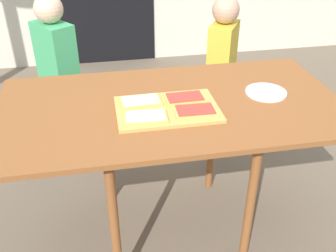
# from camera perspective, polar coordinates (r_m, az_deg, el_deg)

# --- Properties ---
(ground_plane) EXTENTS (16.00, 16.00, 0.00)m
(ground_plane) POSITION_cam_1_polar(r_m,az_deg,el_deg) (2.08, 0.39, -14.80)
(ground_plane) COLOR brown
(dining_table) EXTENTS (1.46, 0.76, 0.74)m
(dining_table) POSITION_cam_1_polar(r_m,az_deg,el_deg) (1.66, 0.47, 1.34)
(dining_table) COLOR brown
(dining_table) RESTS_ON ground
(cutting_board) EXTENTS (0.42, 0.28, 0.01)m
(cutting_board) POSITION_cam_1_polar(r_m,az_deg,el_deg) (1.56, -0.10, 2.50)
(cutting_board) COLOR #D8A050
(cutting_board) RESTS_ON dining_table
(pizza_slice_far_left) EXTENTS (0.17, 0.11, 0.01)m
(pizza_slice_far_left) POSITION_cam_1_polar(r_m,az_deg,el_deg) (1.60, -4.08, 3.70)
(pizza_slice_far_left) COLOR #D6B557
(pizza_slice_far_left) RESTS_ON cutting_board
(pizza_slice_far_right) EXTENTS (0.17, 0.11, 0.01)m
(pizza_slice_far_right) POSITION_cam_1_polar(r_m,az_deg,el_deg) (1.63, 2.49, 4.26)
(pizza_slice_far_right) COLOR #D6B557
(pizza_slice_far_right) RESTS_ON cutting_board
(pizza_slice_near_left) EXTENTS (0.17, 0.11, 0.01)m
(pizza_slice_near_left) POSITION_cam_1_polar(r_m,az_deg,el_deg) (1.49, -3.36, 1.35)
(pizza_slice_near_left) COLOR #D6B557
(pizza_slice_near_left) RESTS_ON cutting_board
(pizza_slice_near_right) EXTENTS (0.17, 0.11, 0.01)m
(pizza_slice_near_right) POSITION_cam_1_polar(r_m,az_deg,el_deg) (1.53, 4.09, 2.27)
(pizza_slice_near_right) COLOR #D6B557
(pizza_slice_near_right) RESTS_ON cutting_board
(plate_white_right) EXTENTS (0.18, 0.18, 0.01)m
(plate_white_right) POSITION_cam_1_polar(r_m,az_deg,el_deg) (1.76, 14.34, 4.88)
(plate_white_right) COLOR white
(plate_white_right) RESTS_ON dining_table
(child_left) EXTENTS (0.25, 0.28, 1.05)m
(child_left) POSITION_cam_1_polar(r_m,az_deg,el_deg) (2.33, -15.88, 7.45)
(child_left) COLOR #423D6F
(child_left) RESTS_ON ground
(child_right) EXTENTS (0.25, 0.28, 0.98)m
(child_right) POSITION_cam_1_polar(r_m,az_deg,el_deg) (2.49, 7.95, 8.98)
(child_right) COLOR #3C1F33
(child_right) RESTS_ON ground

